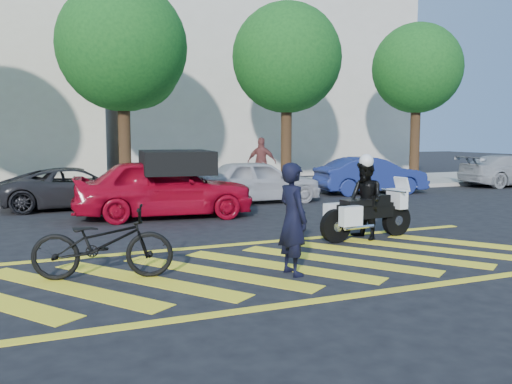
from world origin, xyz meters
name	(u,v)px	position (x,y,z in m)	size (l,w,h in m)	color
ground	(251,269)	(0.00, 0.00, 0.00)	(90.00, 90.00, 0.00)	black
sidewalk	(126,192)	(0.00, 12.00, 0.07)	(60.00, 5.00, 0.15)	#9E998E
crosswalk	(249,269)	(-0.04, 0.00, 0.00)	(12.33, 4.00, 0.01)	yellow
building_right	(257,75)	(9.00, 21.00, 5.50)	(16.00, 8.00, 11.00)	beige
tree_center	(126,52)	(0.13, 12.06, 5.10)	(4.60, 4.60, 7.56)	black
tree_right	(289,62)	(6.63, 12.06, 5.05)	(4.40, 4.40, 7.41)	black
tree_far_right	(418,72)	(13.13, 12.06, 4.94)	(4.00, 4.00, 7.10)	black
officer_bike	(293,219)	(0.48, -0.56, 0.87)	(0.64, 0.42, 1.74)	black
bicycle	(103,243)	(-2.27, 0.33, 0.55)	(0.73, 2.08, 1.09)	black
police_motorcycle	(366,213)	(3.14, 1.37, 0.55)	(2.28, 0.76, 1.01)	black
officer_moto	(366,200)	(3.12, 1.37, 0.82)	(0.79, 0.62, 1.63)	black
red_convertible	(164,188)	(-0.02, 5.89, 0.78)	(1.85, 4.60, 1.57)	#AC071F
parked_mid_left	(77,188)	(-1.94, 8.70, 0.60)	(1.99, 4.31, 1.20)	black
parked_mid_right	(258,181)	(3.44, 7.80, 0.69)	(1.62, 4.02, 1.37)	#B4B3B7
parked_right	(371,175)	(8.23, 8.53, 0.67)	(1.41, 4.05, 1.33)	navy
parked_far_right	(511,171)	(15.30, 8.69, 0.65)	(1.82, 4.48, 1.30)	#9A9DA1
pedestrian_right	(262,163)	(4.88, 10.78, 1.10)	(1.11, 0.46, 1.89)	brown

